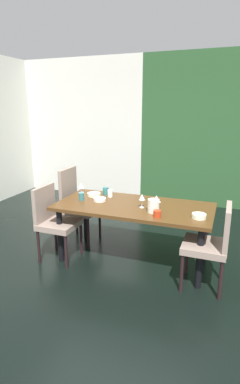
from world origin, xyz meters
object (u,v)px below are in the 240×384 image
at_px(chair_right_near, 212,242).
at_px(serving_bowl_right, 199,216).
at_px(wine_glass_corner, 81,186).
at_px(chair_left_far, 76,202).
at_px(cup_rear, 106,191).
at_px(chair_left_near, 54,218).
at_px(cup_south, 81,197).
at_px(wine_glass_north, 142,197).
at_px(cup_left, 110,193).
at_px(cup_near_window, 157,214).
at_px(serving_bowl_front, 100,199).
at_px(pitcher_center, 154,206).
at_px(serving_bowl_west, 94,194).
at_px(wine_glass_near_shelf, 156,199).
at_px(dining_table, 134,211).

bearing_deg(chair_right_near, serving_bowl_right, 55.80).
bearing_deg(serving_bowl_right, wine_glass_corner, 164.33).
height_order(chair_left_far, cup_rear, chair_left_far).
bearing_deg(chair_left_near, cup_south, 133.64).
bearing_deg(chair_left_far, cup_south, 38.89).
relative_size(wine_glass_corner, cup_rear, 1.38).
relative_size(wine_glass_north, cup_south, 1.74).
height_order(chair_left_far, wine_glass_north, chair_left_far).
distance_m(chair_left_near, cup_left, 0.78).
height_order(chair_left_far, cup_near_window, chair_left_far).
bearing_deg(chair_left_far, serving_bowl_front, 60.36).
xyz_separation_m(wine_glass_corner, wine_glass_north, (0.96, -0.33, 0.03)).
distance_m(chair_left_near, serving_bowl_right, 1.74).
bearing_deg(serving_bowl_front, wine_glass_corner, 146.24).
height_order(chair_left_near, cup_near_window, chair_left_near).
xyz_separation_m(cup_south, pitcher_center, (0.96, -0.13, 0.03)).
relative_size(serving_bowl_west, cup_near_window, 2.10).
distance_m(wine_glass_corner, wine_glass_north, 1.02).
bearing_deg(serving_bowl_right, cup_rear, 159.23).
distance_m(chair_left_near, wine_glass_near_shelf, 1.28).
height_order(chair_left_far, serving_bowl_right, chair_left_far).
bearing_deg(chair_right_near, chair_left_near, 90.00).
relative_size(serving_bowl_west, cup_rear, 1.85).
xyz_separation_m(wine_glass_north, cup_south, (-0.79, 0.01, -0.08)).
relative_size(dining_table, pitcher_center, 12.24).
distance_m(wine_glass_near_shelf, cup_left, 0.70).
bearing_deg(cup_near_window, cup_rear, 144.81).
bearing_deg(cup_rear, serving_bowl_west, -135.21).
bearing_deg(dining_table, wine_glass_corner, 162.14).
bearing_deg(pitcher_center, serving_bowl_right, -1.45).
relative_size(cup_near_window, pitcher_center, 0.55).
xyz_separation_m(chair_left_far, wine_glass_corner, (0.10, -0.02, 0.25)).
height_order(chair_left_far, chair_right_near, chair_left_far).
relative_size(cup_rear, pitcher_center, 0.63).
distance_m(wine_glass_north, pitcher_center, 0.21).
distance_m(chair_left_far, serving_bowl_right, 1.80).
relative_size(cup_left, cup_near_window, 1.12).
height_order(chair_right_near, cup_south, chair_right_near).
height_order(wine_glass_corner, pitcher_center, pitcher_center).
xyz_separation_m(dining_table, chair_left_far, (-0.95, 0.29, -0.07)).
bearing_deg(serving_bowl_right, chair_right_near, -34.20).
distance_m(serving_bowl_west, serving_bowl_front, 0.24).
height_order(cup_south, cup_left, same).
bearing_deg(cup_left, cup_near_window, -34.41).
bearing_deg(pitcher_center, wine_glass_near_shelf, 93.93).
xyz_separation_m(serving_bowl_west, cup_near_window, (0.97, -0.48, 0.02)).
bearing_deg(wine_glass_north, serving_bowl_front, 173.36).
bearing_deg(chair_right_near, serving_bowl_west, 72.97).
xyz_separation_m(dining_table, wine_glass_near_shelf, (0.27, 0.01, 0.19)).
xyz_separation_m(wine_glass_north, cup_left, (-0.51, 0.27, -0.08)).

